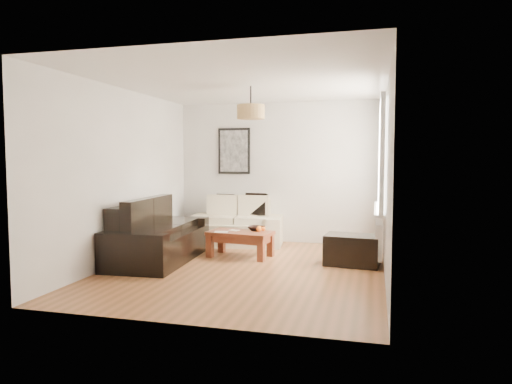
% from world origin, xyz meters
% --- Properties ---
extents(floor, '(4.50, 4.50, 0.00)m').
position_xyz_m(floor, '(0.00, 0.00, 0.00)').
color(floor, brown).
rests_on(floor, ground).
extents(ceiling, '(3.80, 4.50, 0.00)m').
position_xyz_m(ceiling, '(0.00, 0.00, 2.60)').
color(ceiling, white).
rests_on(ceiling, floor).
extents(wall_back, '(3.80, 0.04, 2.60)m').
position_xyz_m(wall_back, '(0.00, 2.25, 1.30)').
color(wall_back, silver).
rests_on(wall_back, floor).
extents(wall_front, '(3.80, 0.04, 2.60)m').
position_xyz_m(wall_front, '(0.00, -2.25, 1.30)').
color(wall_front, silver).
rests_on(wall_front, floor).
extents(wall_left, '(0.04, 4.50, 2.60)m').
position_xyz_m(wall_left, '(-1.90, 0.00, 1.30)').
color(wall_left, silver).
rests_on(wall_left, floor).
extents(wall_right, '(0.04, 4.50, 2.60)m').
position_xyz_m(wall_right, '(1.90, 0.00, 1.30)').
color(wall_right, silver).
rests_on(wall_right, floor).
extents(window_bay, '(0.14, 1.90, 1.60)m').
position_xyz_m(window_bay, '(1.86, 0.80, 1.60)').
color(window_bay, white).
rests_on(window_bay, wall_right).
extents(radiator, '(0.10, 0.90, 0.52)m').
position_xyz_m(radiator, '(1.82, 0.80, 0.38)').
color(radiator, white).
rests_on(radiator, wall_right).
extents(poster, '(0.62, 0.04, 0.87)m').
position_xyz_m(poster, '(-0.85, 2.22, 1.70)').
color(poster, black).
rests_on(poster, wall_back).
extents(pendant_shade, '(0.40, 0.40, 0.20)m').
position_xyz_m(pendant_shade, '(0.00, 0.30, 2.23)').
color(pendant_shade, tan).
rests_on(pendant_shade, ceiling).
extents(loveseat_cream, '(1.74, 1.10, 0.82)m').
position_xyz_m(loveseat_cream, '(-0.67, 1.78, 0.41)').
color(loveseat_cream, beige).
rests_on(loveseat_cream, floor).
extents(sofa_leather, '(1.08, 2.05, 0.87)m').
position_xyz_m(sofa_leather, '(-1.43, 0.20, 0.43)').
color(sofa_leather, black).
rests_on(sofa_leather, floor).
extents(coffee_table, '(1.06, 0.67, 0.41)m').
position_xyz_m(coffee_table, '(-0.30, 0.76, 0.20)').
color(coffee_table, brown).
rests_on(coffee_table, floor).
extents(ottoman, '(0.83, 0.58, 0.44)m').
position_xyz_m(ottoman, '(1.45, 0.63, 0.22)').
color(ottoman, black).
rests_on(ottoman, floor).
extents(cushion_left, '(0.39, 0.19, 0.37)m').
position_xyz_m(cushion_left, '(-0.95, 1.98, 0.70)').
color(cushion_left, black).
rests_on(cushion_left, loveseat_cream).
extents(cushion_right, '(0.41, 0.16, 0.40)m').
position_xyz_m(cushion_right, '(-0.36, 1.98, 0.72)').
color(cushion_right, black).
rests_on(cushion_right, loveseat_cream).
extents(fruit_bowl, '(0.29, 0.29, 0.07)m').
position_xyz_m(fruit_bowl, '(-0.08, 0.93, 0.44)').
color(fruit_bowl, black).
rests_on(fruit_bowl, coffee_table).
extents(orange_a, '(0.10, 0.10, 0.08)m').
position_xyz_m(orange_a, '(-0.01, 0.80, 0.45)').
color(orange_a, orange).
rests_on(orange_a, fruit_bowl).
extents(orange_b, '(0.07, 0.07, 0.07)m').
position_xyz_m(orange_b, '(0.05, 0.86, 0.45)').
color(orange_b, orange).
rests_on(orange_b, fruit_bowl).
extents(orange_c, '(0.09, 0.09, 0.09)m').
position_xyz_m(orange_c, '(-0.02, 0.88, 0.45)').
color(orange_c, orange).
rests_on(orange_c, fruit_bowl).
extents(papers, '(0.23, 0.18, 0.01)m').
position_xyz_m(papers, '(-0.57, 0.63, 0.41)').
color(papers, white).
rests_on(papers, coffee_table).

